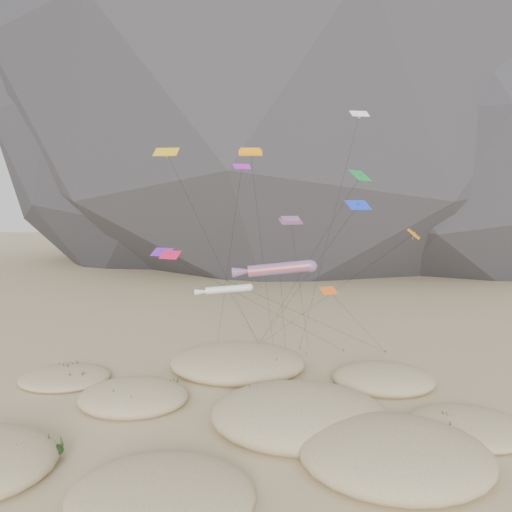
{
  "coord_description": "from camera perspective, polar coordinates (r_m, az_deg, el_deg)",
  "views": [
    {
      "loc": [
        3.91,
        -38.97,
        19.37
      ],
      "look_at": [
        0.24,
        12.0,
        13.62
      ],
      "focal_mm": 35.0,
      "sensor_mm": 36.0,
      "label": 1
    }
  ],
  "objects": [
    {
      "name": "white_tube_kite",
      "position": [
        49.48,
        -3.54,
        -3.85
      ],
      "size": [
        6.43,
        13.78,
        11.15
      ],
      "color": "silver",
      "rests_on": "ground"
    },
    {
      "name": "multi_parafoil",
      "position": [
        47.86,
        4.05,
        3.78
      ],
      "size": [
        3.57,
        18.45,
        17.86
      ],
      "color": "red",
      "rests_on": "ground"
    },
    {
      "name": "ground",
      "position": [
        43.7,
        -1.53,
        -19.89
      ],
      "size": [
        500.0,
        500.0,
        0.0
      ],
      "primitive_type": "plane",
      "color": "#CCB789",
      "rests_on": "ground"
    },
    {
      "name": "dunes",
      "position": [
        46.22,
        -0.97,
        -17.37
      ],
      "size": [
        49.79,
        37.86,
        3.88
      ],
      "color": "#CCB789",
      "rests_on": "ground"
    },
    {
      "name": "rainbow_tube_kite",
      "position": [
        49.5,
        2.36,
        -1.47
      ],
      "size": [
        8.48,
        12.47,
        13.52
      ],
      "color": "#F43E19",
      "rests_on": "ground"
    },
    {
      "name": "kite_stakes",
      "position": [
        65.42,
        3.09,
        -10.67
      ],
      "size": [
        24.2,
        5.04,
        0.3
      ],
      "color": "#3F2D1E",
      "rests_on": "ground"
    },
    {
      "name": "dune_grass",
      "position": [
        46.5,
        -2.29,
        -17.06
      ],
      "size": [
        40.35,
        29.12,
        1.45
      ],
      "color": "black",
      "rests_on": "ground"
    },
    {
      "name": "orange_parafoil",
      "position": [
        51.37,
        -0.59,
        11.4
      ],
      "size": [
        3.05,
        15.52,
        24.63
      ],
      "color": "orange",
      "rests_on": "ground"
    },
    {
      "name": "delta_kites",
      "position": [
        50.24,
        3.11,
        5.54
      ],
      "size": [
        26.73,
        20.71,
        29.11
      ],
      "color": "orange",
      "rests_on": "ground"
    },
    {
      "name": "rock_headland",
      "position": [
        166.47,
        5.24,
        25.08
      ],
      "size": [
        226.37,
        148.64,
        177.5
      ],
      "color": "black",
      "rests_on": "ground"
    }
  ]
}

